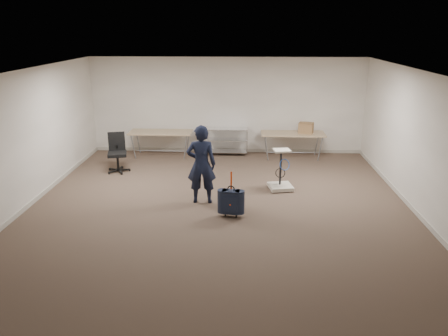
{
  "coord_description": "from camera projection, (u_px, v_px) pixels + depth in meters",
  "views": [
    {
      "loc": [
        0.49,
        -8.25,
        3.62
      ],
      "look_at": [
        0.1,
        0.3,
        0.84
      ],
      "focal_mm": 35.0,
      "sensor_mm": 36.0,
      "label": 1
    }
  ],
  "objects": [
    {
      "name": "wire_shelf",
      "position": [
        227.0,
        140.0,
        12.83
      ],
      "size": [
        1.22,
        0.47,
        0.8
      ],
      "color": "silver",
      "rests_on": "ground"
    },
    {
      "name": "room_shell",
      "position": [
        222.0,
        186.0,
        10.27
      ],
      "size": [
        8.0,
        9.0,
        9.0
      ],
      "color": "beige",
      "rests_on": "ground"
    },
    {
      "name": "person",
      "position": [
        201.0,
        164.0,
        9.19
      ],
      "size": [
        0.63,
        0.43,
        1.7
      ],
      "primitive_type": "imported",
      "rotation": [
        0.0,
        0.0,
        3.18
      ],
      "color": "black",
      "rests_on": "ground"
    },
    {
      "name": "office_chair",
      "position": [
        118.0,
        160.0,
        11.37
      ],
      "size": [
        0.61,
        0.61,
        1.01
      ],
      "color": "black",
      "rests_on": "ground"
    },
    {
      "name": "folding_table_left",
      "position": [
        161.0,
        133.0,
        12.6
      ],
      "size": [
        1.8,
        0.75,
        0.73
      ],
      "color": "tan",
      "rests_on": "ground"
    },
    {
      "name": "cardboard_box",
      "position": [
        306.0,
        128.0,
        12.38
      ],
      "size": [
        0.47,
        0.4,
        0.3
      ],
      "primitive_type": "cube",
      "rotation": [
        0.0,
        0.0,
        -0.31
      ],
      "color": "olive",
      "rests_on": "folding_table_right"
    },
    {
      "name": "suitcase",
      "position": [
        231.0,
        202.0,
        8.61
      ],
      "size": [
        0.37,
        0.24,
        0.94
      ],
      "color": "#161932",
      "rests_on": "ground"
    },
    {
      "name": "ground",
      "position": [
        219.0,
        211.0,
        8.98
      ],
      "size": [
        9.0,
        9.0,
        0.0
      ],
      "primitive_type": "plane",
      "color": "#4A372D",
      "rests_on": "ground"
    },
    {
      "name": "folding_table_right",
      "position": [
        293.0,
        135.0,
        12.44
      ],
      "size": [
        1.8,
        0.75,
        0.73
      ],
      "color": "tan",
      "rests_on": "ground"
    },
    {
      "name": "equipment_cart",
      "position": [
        281.0,
        179.0,
        10.11
      ],
      "size": [
        0.61,
        0.61,
        0.96
      ],
      "color": "beige",
      "rests_on": "ground"
    }
  ]
}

